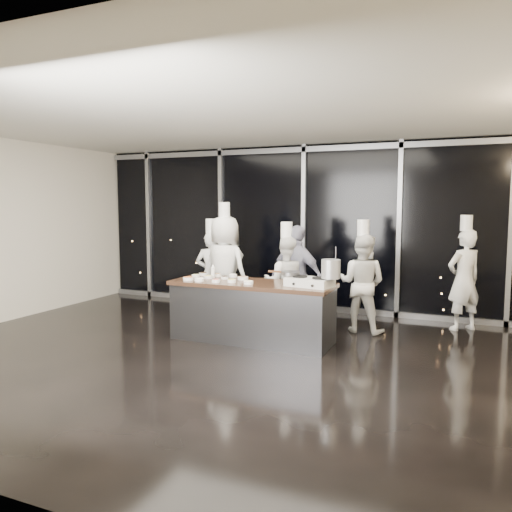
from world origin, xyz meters
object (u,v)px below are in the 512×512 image
at_px(chef_far_left, 211,273).
at_px(chef_left, 225,269).
at_px(chef_right, 362,283).
at_px(chef_side, 464,279).
at_px(stove, 310,282).
at_px(frying_pan, 290,273).
at_px(guest, 297,278).
at_px(demo_counter, 252,311).
at_px(stock_pot, 331,269).
at_px(chef_center, 286,282).

xyz_separation_m(chef_far_left, chef_left, (0.40, -0.24, 0.13)).
relative_size(chef_right, chef_side, 0.96).
xyz_separation_m(stove, frying_pan, (-0.33, 0.08, 0.10)).
height_order(guest, chef_side, chef_side).
relative_size(stove, chef_far_left, 0.38).
bearing_deg(chef_far_left, guest, 156.68).
relative_size(demo_counter, chef_side, 1.30).
bearing_deg(chef_side, demo_counter, -5.68).
relative_size(demo_counter, frying_pan, 4.95).
xyz_separation_m(frying_pan, stock_pot, (0.64, -0.12, 0.11)).
height_order(demo_counter, guest, guest).
distance_m(frying_pan, chef_far_left, 2.23).
xyz_separation_m(frying_pan, chef_right, (0.83, 1.16, -0.26)).
height_order(demo_counter, frying_pan, frying_pan).
height_order(frying_pan, guest, guest).
relative_size(frying_pan, stock_pot, 1.90).
bearing_deg(stove, guest, 127.51).
xyz_separation_m(stove, stock_pot, (0.32, -0.05, 0.21)).
bearing_deg(stove, demo_counter, -172.54).
height_order(stock_pot, chef_left, chef_left).
bearing_deg(stock_pot, chef_left, 154.89).
relative_size(stock_pot, chef_center, 0.15).
distance_m(chef_far_left, guest, 1.72).
bearing_deg(chef_side, stove, 5.30).
xyz_separation_m(demo_counter, chef_left, (-0.92, 0.92, 0.49)).
height_order(chef_left, guest, chef_left).
bearing_deg(guest, chef_left, 19.47).
distance_m(stock_pot, chef_left, 2.39).
height_order(stock_pot, guest, guest).
height_order(frying_pan, chef_side, chef_side).
bearing_deg(chef_side, chef_right, -12.59).
height_order(stove, chef_center, chef_center).
distance_m(frying_pan, guest, 0.96).
xyz_separation_m(stock_pot, chef_right, (0.18, 1.28, -0.37)).
distance_m(stove, chef_center, 1.15).
xyz_separation_m(chef_far_left, chef_right, (2.73, 0.03, -0.00)).
bearing_deg(demo_counter, chef_center, 75.05).
xyz_separation_m(stock_pot, chef_left, (-2.15, 1.01, -0.23)).
xyz_separation_m(demo_counter, chef_far_left, (-1.32, 1.17, 0.36)).
distance_m(chef_far_left, chef_right, 2.73).
bearing_deg(chef_right, chef_center, 22.17).
bearing_deg(stove, chef_center, 136.54).
xyz_separation_m(stove, chef_right, (0.50, 1.24, -0.16)).
relative_size(demo_counter, chef_far_left, 1.37).
height_order(chef_far_left, chef_right, chef_right).
relative_size(chef_far_left, chef_left, 0.86).
bearing_deg(frying_pan, chef_side, 49.51).
bearing_deg(demo_counter, chef_far_left, 138.49).
height_order(chef_center, chef_side, chef_side).
bearing_deg(chef_left, chef_right, -159.94).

